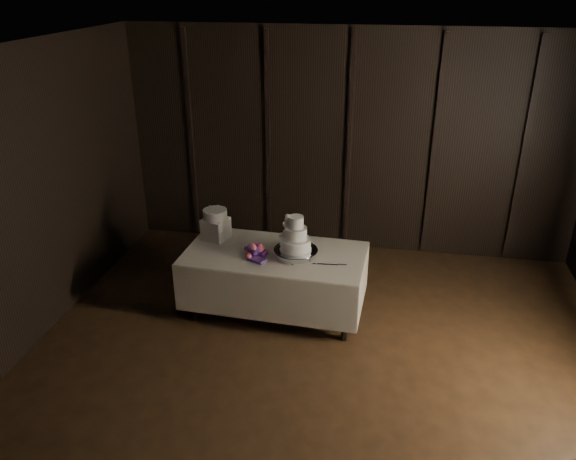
{
  "coord_description": "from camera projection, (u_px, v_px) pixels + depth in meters",
  "views": [
    {
      "loc": [
        0.52,
        -3.78,
        3.58
      ],
      "look_at": [
        -0.48,
        1.62,
        1.05
      ],
      "focal_mm": 35.0,
      "sensor_mm": 36.0,
      "label": 1
    }
  ],
  "objects": [
    {
      "name": "room",
      "position": [
        311.0,
        268.0,
        4.34
      ],
      "size": [
        6.08,
        7.08,
        3.08
      ],
      "color": "black",
      "rests_on": "ground"
    },
    {
      "name": "wedding_cake",
      "position": [
        293.0,
        237.0,
        5.99
      ],
      "size": [
        0.37,
        0.32,
        0.39
      ],
      "rotation": [
        0.0,
        0.0,
        -0.27
      ],
      "color": "white",
      "rests_on": "cake_stand"
    },
    {
      "name": "small_cake",
      "position": [
        215.0,
        214.0,
        6.4
      ],
      "size": [
        0.33,
        0.33,
        0.11
      ],
      "primitive_type": "cylinder",
      "rotation": [
        0.0,
        0.0,
        -0.25
      ],
      "color": "white",
      "rests_on": "box_pedestal"
    },
    {
      "name": "cake_knife",
      "position": [
        325.0,
        264.0,
        5.94
      ],
      "size": [
        0.37,
        0.05,
        0.01
      ],
      "primitive_type": "cube",
      "rotation": [
        0.0,
        0.0,
        0.07
      ],
      "color": "silver",
      "rests_on": "display_table"
    },
    {
      "name": "bouquet",
      "position": [
        255.0,
        250.0,
        6.11
      ],
      "size": [
        0.44,
        0.49,
        0.19
      ],
      "primitive_type": null,
      "rotation": [
        0.0,
        0.0,
        -0.42
      ],
      "color": "#C25957",
      "rests_on": "display_table"
    },
    {
      "name": "cake_stand",
      "position": [
        296.0,
        253.0,
        6.09
      ],
      "size": [
        0.58,
        0.58,
        0.09
      ],
      "primitive_type": "cylinder",
      "rotation": [
        0.0,
        0.0,
        0.22
      ],
      "color": "silver",
      "rests_on": "display_table"
    },
    {
      "name": "box_pedestal",
      "position": [
        216.0,
        229.0,
        6.48
      ],
      "size": [
        0.33,
        0.33,
        0.25
      ],
      "primitive_type": "cube",
      "rotation": [
        0.0,
        0.0,
        -0.32
      ],
      "color": "white",
      "rests_on": "display_table"
    },
    {
      "name": "display_table",
      "position": [
        275.0,
        280.0,
        6.34
      ],
      "size": [
        2.04,
        1.13,
        0.76
      ],
      "rotation": [
        0.0,
        0.0,
        -0.05
      ],
      "color": "beige",
      "rests_on": "ground"
    }
  ]
}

